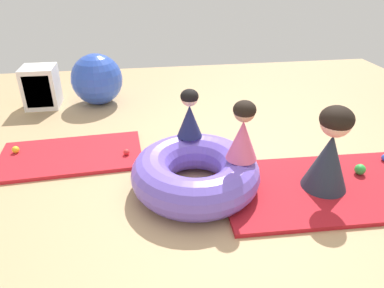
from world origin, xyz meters
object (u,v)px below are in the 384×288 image
at_px(inflatable_cushion, 195,173).
at_px(exercise_ball_large, 97,79).
at_px(child_in_pink, 243,131).
at_px(child_in_navy, 190,114).
at_px(adult_seated, 330,150).
at_px(play_ball_yellow, 16,150).
at_px(play_ball_green, 360,169).
at_px(play_ball_red, 126,152).
at_px(storage_cube, 41,87).

bearing_deg(inflatable_cushion, exercise_ball_large, 113.78).
bearing_deg(child_in_pink, child_in_navy, -157.38).
relative_size(adult_seated, play_ball_yellow, 10.59).
height_order(play_ball_yellow, exercise_ball_large, exercise_ball_large).
xyz_separation_m(play_ball_green, exercise_ball_large, (-2.60, 2.36, 0.26)).
distance_m(play_ball_red, storage_cube, 2.02).
distance_m(child_in_pink, child_in_navy, 0.61).
height_order(inflatable_cushion, play_ball_yellow, inflatable_cushion).
height_order(play_ball_yellow, storage_cube, storage_cube).
distance_m(inflatable_cushion, child_in_pink, 0.58).
bearing_deg(play_ball_red, child_in_pink, -37.28).
distance_m(inflatable_cushion, play_ball_green, 1.58).
xyz_separation_m(inflatable_cushion, storage_cube, (-1.78, 2.30, 0.10)).
height_order(inflatable_cushion, child_in_pink, child_in_pink).
relative_size(inflatable_cushion, exercise_ball_large, 1.62).
bearing_deg(child_in_navy, adult_seated, 156.57).
bearing_deg(adult_seated, play_ball_red, 63.36).
distance_m(child_in_navy, play_ball_green, 1.70).
distance_m(inflatable_cushion, exercise_ball_large, 2.54).
xyz_separation_m(inflatable_cushion, child_in_pink, (0.38, -0.10, 0.43)).
xyz_separation_m(child_in_pink, play_ball_yellow, (-2.15, 0.98, -0.53)).
relative_size(play_ball_green, play_ball_red, 1.59).
xyz_separation_m(play_ball_red, exercise_ball_large, (-0.40, 1.65, 0.28)).
height_order(play_ball_red, storage_cube, storage_cube).
relative_size(child_in_pink, exercise_ball_large, 0.73).
height_order(child_in_pink, child_in_navy, child_in_pink).
xyz_separation_m(child_in_pink, play_ball_red, (-1.00, 0.76, -0.53)).
height_order(child_in_pink, storage_cube, child_in_pink).
bearing_deg(child_in_navy, inflatable_cushion, 92.52).
height_order(adult_seated, storage_cube, adult_seated).
bearing_deg(exercise_ball_large, storage_cube, -178.74).
relative_size(adult_seated, play_ball_red, 12.03).
bearing_deg(child_in_navy, storage_cube, -43.52).
bearing_deg(play_ball_red, adult_seated, -25.70).
relative_size(child_in_navy, play_ball_green, 4.56).
relative_size(inflatable_cushion, play_ball_green, 11.18).
height_order(inflatable_cushion, storage_cube, storage_cube).
xyz_separation_m(inflatable_cushion, exercise_ball_large, (-1.02, 2.32, 0.18)).
bearing_deg(storage_cube, child_in_navy, -46.91).
height_order(adult_seated, exercise_ball_large, adult_seated).
bearing_deg(inflatable_cushion, child_in_pink, -14.26).
bearing_deg(play_ball_yellow, inflatable_cushion, -26.53).
distance_m(play_ball_green, play_ball_red, 2.31).
xyz_separation_m(play_ball_red, storage_cube, (-1.16, 1.64, 0.21)).
relative_size(child_in_navy, play_ball_red, 7.23).
relative_size(adult_seated, storage_cube, 1.38).
distance_m(child_in_pink, play_ball_red, 1.36).
bearing_deg(storage_cube, child_in_pink, -47.98).
bearing_deg(adult_seated, exercise_ball_large, 39.87).
distance_m(child_in_pink, storage_cube, 3.25).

